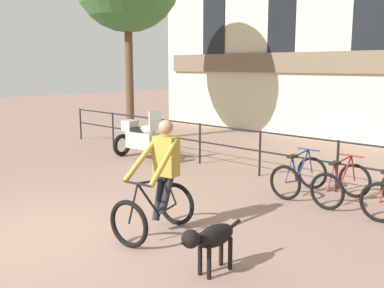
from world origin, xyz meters
name	(u,v)px	position (x,y,z in m)	size (l,w,h in m)	color
ground_plane	(50,237)	(0.00, 0.00, 0.00)	(60.00, 60.00, 0.00)	#8E7060
canal_railing	(260,145)	(0.00, 5.20, 0.71)	(15.05, 0.05, 1.05)	black
cyclist_with_bike	(159,183)	(1.02, 1.26, 0.76)	(0.88, 1.27, 1.70)	black
dog	(210,238)	(2.49, 0.75, 0.46)	(0.25, 1.04, 0.65)	black
parked_motorcycle	(142,139)	(-3.32, 4.49, 0.56)	(1.80, 0.79, 1.35)	black
parked_bicycle_near_lamp	(299,176)	(1.42, 4.54, 0.36)	(0.70, 1.13, 0.86)	black
parked_bicycle_mid_left	(341,184)	(2.29, 4.54, 0.36)	(0.68, 1.12, 0.86)	black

